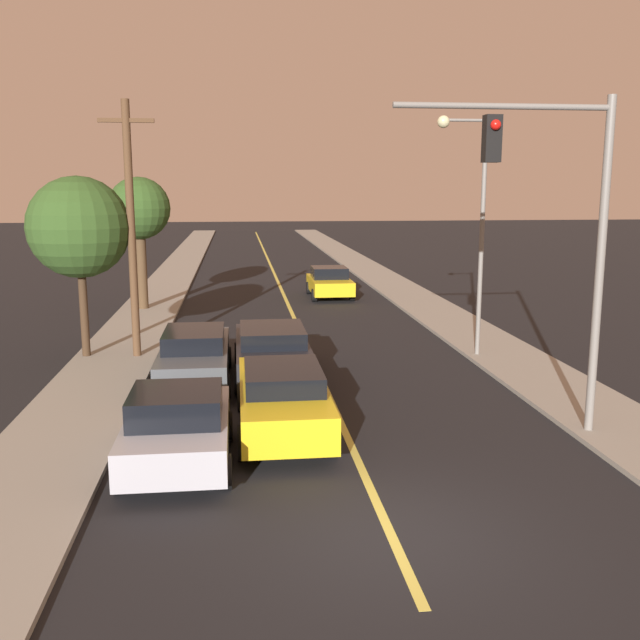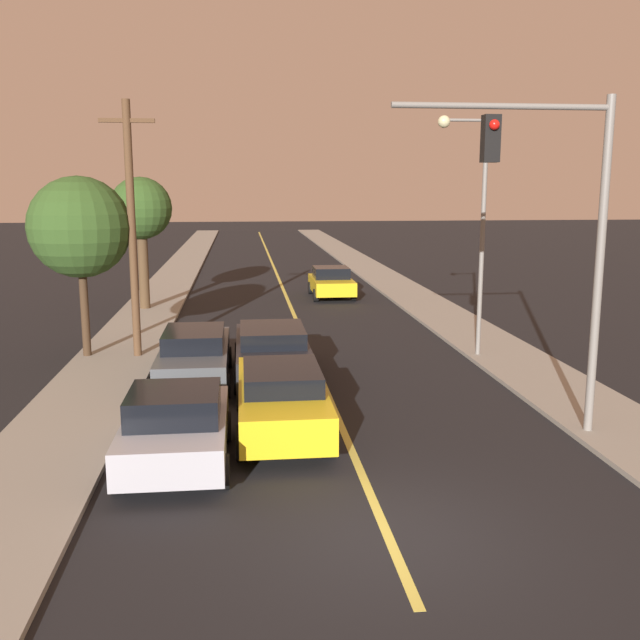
{
  "view_description": "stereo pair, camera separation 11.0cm",
  "coord_description": "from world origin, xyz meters",
  "px_view_note": "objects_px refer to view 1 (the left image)",
  "views": [
    {
      "loc": [
        -2.23,
        -9.82,
        5.2
      ],
      "look_at": [
        0.0,
        9.29,
        1.6
      ],
      "focal_mm": 40.0,
      "sensor_mm": 36.0,
      "label": 1
    },
    {
      "loc": [
        -2.12,
        -9.84,
        5.2
      ],
      "look_at": [
        0.0,
        9.29,
        1.6
      ],
      "focal_mm": 40.0,
      "sensor_mm": 36.0,
      "label": 2
    }
  ],
  "objects_px": {
    "streetlamp_right": "(472,205)",
    "tree_left_near": "(79,228)",
    "car_near_lane_second": "(272,350)",
    "car_outer_lane_second": "(195,355)",
    "tree_left_far": "(139,210)",
    "traffic_signal_mast": "(560,212)",
    "car_outer_lane_front": "(178,427)",
    "car_near_lane_front": "(283,397)",
    "utility_pole_left": "(131,226)",
    "car_far_oncoming": "(330,282)"
  },
  "relations": [
    {
      "from": "streetlamp_right",
      "to": "tree_left_near",
      "type": "relative_size",
      "value": 1.32
    },
    {
      "from": "car_near_lane_second",
      "to": "streetlamp_right",
      "type": "height_order",
      "value": "streetlamp_right"
    },
    {
      "from": "car_outer_lane_second",
      "to": "tree_left_far",
      "type": "height_order",
      "value": "tree_left_far"
    },
    {
      "from": "tree_left_near",
      "to": "tree_left_far",
      "type": "xyz_separation_m",
      "value": [
        0.64,
        8.66,
        0.23
      ]
    },
    {
      "from": "traffic_signal_mast",
      "to": "car_outer_lane_front",
      "type": "bearing_deg",
      "value": -174.56
    },
    {
      "from": "tree_left_far",
      "to": "tree_left_near",
      "type": "bearing_deg",
      "value": -94.21
    },
    {
      "from": "car_outer_lane_front",
      "to": "car_outer_lane_second",
      "type": "xyz_separation_m",
      "value": [
        -0.0,
        5.86,
        -0.0
      ]
    },
    {
      "from": "traffic_signal_mast",
      "to": "tree_left_near",
      "type": "height_order",
      "value": "traffic_signal_mast"
    },
    {
      "from": "car_near_lane_front",
      "to": "tree_left_far",
      "type": "distance_m",
      "value": 17.03
    },
    {
      "from": "car_near_lane_front",
      "to": "streetlamp_right",
      "type": "distance_m",
      "value": 9.45
    },
    {
      "from": "car_near_lane_front",
      "to": "traffic_signal_mast",
      "type": "distance_m",
      "value": 6.83
    },
    {
      "from": "utility_pole_left",
      "to": "tree_left_near",
      "type": "height_order",
      "value": "utility_pole_left"
    },
    {
      "from": "car_near_lane_second",
      "to": "car_outer_lane_front",
      "type": "height_order",
      "value": "car_outer_lane_front"
    },
    {
      "from": "car_outer_lane_second",
      "to": "tree_left_near",
      "type": "bearing_deg",
      "value": 138.65
    },
    {
      "from": "car_outer_lane_second",
      "to": "traffic_signal_mast",
      "type": "relative_size",
      "value": 0.73
    },
    {
      "from": "car_outer_lane_front",
      "to": "tree_left_far",
      "type": "height_order",
      "value": "tree_left_far"
    },
    {
      "from": "car_near_lane_front",
      "to": "tree_left_near",
      "type": "relative_size",
      "value": 0.91
    },
    {
      "from": "car_far_oncoming",
      "to": "tree_left_near",
      "type": "height_order",
      "value": "tree_left_near"
    },
    {
      "from": "utility_pole_left",
      "to": "tree_left_far",
      "type": "bearing_deg",
      "value": 95.83
    },
    {
      "from": "car_near_lane_second",
      "to": "car_far_oncoming",
      "type": "bearing_deg",
      "value": 76.39
    },
    {
      "from": "car_outer_lane_front",
      "to": "car_near_lane_front",
      "type": "bearing_deg",
      "value": 38.03
    },
    {
      "from": "car_near_lane_second",
      "to": "car_outer_lane_second",
      "type": "relative_size",
      "value": 1.03
    },
    {
      "from": "car_outer_lane_front",
      "to": "car_far_oncoming",
      "type": "height_order",
      "value": "car_outer_lane_front"
    },
    {
      "from": "car_outer_lane_second",
      "to": "utility_pole_left",
      "type": "height_order",
      "value": "utility_pole_left"
    },
    {
      "from": "car_near_lane_second",
      "to": "car_outer_lane_front",
      "type": "distance_m",
      "value": 6.48
    },
    {
      "from": "car_near_lane_front",
      "to": "car_outer_lane_second",
      "type": "height_order",
      "value": "car_near_lane_front"
    },
    {
      "from": "car_far_oncoming",
      "to": "traffic_signal_mast",
      "type": "height_order",
      "value": "traffic_signal_mast"
    },
    {
      "from": "car_far_oncoming",
      "to": "utility_pole_left",
      "type": "bearing_deg",
      "value": 57.39
    },
    {
      "from": "car_near_lane_front",
      "to": "utility_pole_left",
      "type": "bearing_deg",
      "value": 119.39
    },
    {
      "from": "car_near_lane_second",
      "to": "tree_left_near",
      "type": "relative_size",
      "value": 0.95
    },
    {
      "from": "car_near_lane_front",
      "to": "traffic_signal_mast",
      "type": "height_order",
      "value": "traffic_signal_mast"
    },
    {
      "from": "car_outer_lane_front",
      "to": "traffic_signal_mast",
      "type": "bearing_deg",
      "value": 5.44
    },
    {
      "from": "car_outer_lane_front",
      "to": "traffic_signal_mast",
      "type": "xyz_separation_m",
      "value": [
        7.61,
        0.72,
        3.94
      ]
    },
    {
      "from": "car_near_lane_front",
      "to": "car_outer_lane_second",
      "type": "relative_size",
      "value": 0.99
    },
    {
      "from": "car_near_lane_front",
      "to": "streetlamp_right",
      "type": "bearing_deg",
      "value": 45.24
    },
    {
      "from": "car_near_lane_second",
      "to": "traffic_signal_mast",
      "type": "bearing_deg",
      "value": -44.44
    },
    {
      "from": "car_far_oncoming",
      "to": "traffic_signal_mast",
      "type": "relative_size",
      "value": 0.58
    },
    {
      "from": "tree_left_far",
      "to": "car_near_lane_second",
      "type": "bearing_deg",
      "value": -66.74
    },
    {
      "from": "car_far_oncoming",
      "to": "tree_left_near",
      "type": "distance_m",
      "value": 14.98
    },
    {
      "from": "car_outer_lane_front",
      "to": "tree_left_far",
      "type": "bearing_deg",
      "value": 99.14
    },
    {
      "from": "car_outer_lane_front",
      "to": "tree_left_far",
      "type": "xyz_separation_m",
      "value": [
        -2.83,
        17.56,
        3.48
      ]
    },
    {
      "from": "traffic_signal_mast",
      "to": "streetlamp_right",
      "type": "xyz_separation_m",
      "value": [
        0.55,
        7.03,
        -0.03
      ]
    },
    {
      "from": "car_far_oncoming",
      "to": "tree_left_far",
      "type": "bearing_deg",
      "value": 18.84
    },
    {
      "from": "car_near_lane_second",
      "to": "tree_left_near",
      "type": "xyz_separation_m",
      "value": [
        -5.55,
        2.77,
        3.24
      ]
    },
    {
      "from": "car_far_oncoming",
      "to": "car_outer_lane_front",
      "type": "bearing_deg",
      "value": 74.82
    },
    {
      "from": "utility_pole_left",
      "to": "car_near_lane_front",
      "type": "bearing_deg",
      "value": -60.61
    },
    {
      "from": "car_outer_lane_second",
      "to": "car_near_lane_front",
      "type": "bearing_deg",
      "value": -63.78
    },
    {
      "from": "car_near_lane_second",
      "to": "car_far_oncoming",
      "type": "relative_size",
      "value": 1.3
    },
    {
      "from": "tree_left_far",
      "to": "streetlamp_right",
      "type": "bearing_deg",
      "value": -41.79
    },
    {
      "from": "car_near_lane_second",
      "to": "utility_pole_left",
      "type": "height_order",
      "value": "utility_pole_left"
    }
  ]
}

